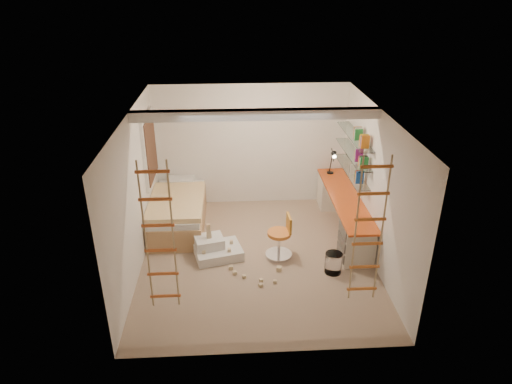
{
  "coord_description": "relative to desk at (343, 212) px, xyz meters",
  "views": [
    {
      "loc": [
        -0.42,
        -6.78,
        4.53
      ],
      "look_at": [
        0.0,
        0.3,
        1.15
      ],
      "focal_mm": 32.0,
      "sensor_mm": 36.0,
      "label": 1
    }
  ],
  "objects": [
    {
      "name": "window_blind",
      "position": [
        -3.65,
        0.64,
        1.15
      ],
      "size": [
        0.02,
        1.0,
        1.2
      ],
      "primitive_type": "cube",
      "color": "#4C2D1E",
      "rests_on": "window_frame"
    },
    {
      "name": "toy_blocks",
      "position": [
        -2.1,
        -1.14,
        -0.21
      ],
      "size": [
        1.34,
        1.12,
        0.63
      ],
      "color": "#CCB284",
      "rests_on": "floor"
    },
    {
      "name": "swivel_chair",
      "position": [
        -1.3,
        -0.82,
        -0.11
      ],
      "size": [
        0.51,
        0.51,
        0.8
      ],
      "color": "orange",
      "rests_on": "floor"
    },
    {
      "name": "shelves",
      "position": [
        0.15,
        0.27,
        1.1
      ],
      "size": [
        0.25,
        1.8,
        0.71
      ],
      "color": "white",
      "rests_on": "wall_right"
    },
    {
      "name": "ceiling_beam",
      "position": [
        -1.72,
        -0.56,
        2.12
      ],
      "size": [
        4.0,
        0.18,
        0.16
      ],
      "primitive_type": "cube",
      "color": "white",
      "rests_on": "ceiling"
    },
    {
      "name": "task_lamp",
      "position": [
        -0.05,
        0.96,
        0.73
      ],
      "size": [
        0.14,
        0.36,
        0.57
      ],
      "color": "black",
      "rests_on": "desk"
    },
    {
      "name": "rope_ladder_right",
      "position": [
        -0.37,
        -2.61,
        1.11
      ],
      "size": [
        0.41,
        0.04,
        2.13
      ],
      "primitive_type": null,
      "color": "#C35E21",
      "rests_on": "ceiling"
    },
    {
      "name": "floor",
      "position": [
        -1.72,
        -0.86,
        -0.4
      ],
      "size": [
        4.5,
        4.5,
        0.0
      ],
      "primitive_type": "plane",
      "color": "#977B61",
      "rests_on": "ground"
    },
    {
      "name": "waste_bin",
      "position": [
        -0.47,
        -1.36,
        -0.22
      ],
      "size": [
        0.29,
        0.29,
        0.36
      ],
      "primitive_type": "cylinder",
      "color": "white",
      "rests_on": "floor"
    },
    {
      "name": "window_frame",
      "position": [
        -3.69,
        0.64,
        1.15
      ],
      "size": [
        0.06,
        1.15,
        1.35
      ],
      "primitive_type": "cube",
      "color": "white",
      "rests_on": "wall_left"
    },
    {
      "name": "rope_ladder_left",
      "position": [
        -3.07,
        -2.61,
        1.11
      ],
      "size": [
        0.41,
        0.04,
        2.13
      ],
      "primitive_type": null,
      "color": "#C54821",
      "rests_on": "ceiling"
    },
    {
      "name": "books",
      "position": [
        0.15,
        0.27,
        1.25
      ],
      "size": [
        0.14,
        0.64,
        0.92
      ],
      "color": "#194CA5",
      "rests_on": "shelves"
    },
    {
      "name": "play_platform",
      "position": [
        -2.45,
        -0.75,
        -0.27
      ],
      "size": [
        0.93,
        0.8,
        0.36
      ],
      "color": "silver",
      "rests_on": "floor"
    },
    {
      "name": "desk",
      "position": [
        0.0,
        0.0,
        0.0
      ],
      "size": [
        0.56,
        2.8,
        0.75
      ],
      "color": "#D64F19",
      "rests_on": "floor"
    },
    {
      "name": "bed",
      "position": [
        -3.2,
        0.36,
        -0.07
      ],
      "size": [
        1.02,
        2.0,
        0.69
      ],
      "color": "#AD7F51",
      "rests_on": "floor"
    }
  ]
}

